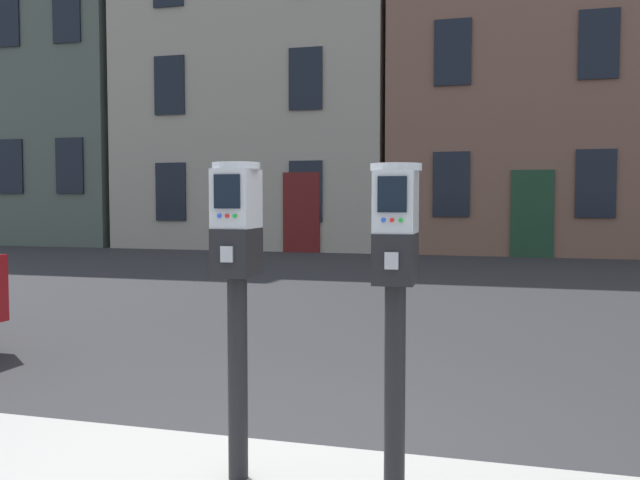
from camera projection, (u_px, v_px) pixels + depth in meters
parking_meter_near_kerb at (237, 262)px, 3.18m from camera, size 0.23×0.26×1.44m
parking_meter_twin_adjacent at (395, 269)px, 2.98m from camera, size 0.23×0.26×1.43m
townhouse_orange_brick at (65, 46)px, 23.36m from camera, size 6.17×5.59×12.89m
townhouse_grey_stucco at (269, 51)px, 21.26m from camera, size 7.82×5.29×11.65m
townhouse_brick_corner at (525, 14)px, 19.26m from camera, size 6.67×5.42×12.85m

